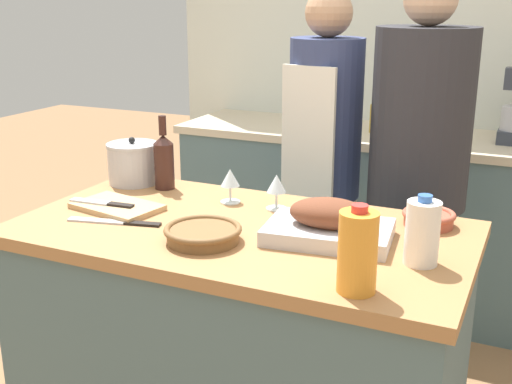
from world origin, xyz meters
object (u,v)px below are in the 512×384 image
at_px(knife_paring, 104,203).
at_px(person_cook_aproned, 323,166).
at_px(cutting_board, 117,207).
at_px(mixing_bowl, 429,218).
at_px(wine_bottle_green, 164,160).
at_px(knife_chef, 117,222).
at_px(milk_jug, 422,232).
at_px(wine_glass_right, 230,179).
at_px(condiment_bottle_short, 375,118).
at_px(condiment_bottle_tall, 440,125).
at_px(wicker_basket, 203,233).
at_px(stock_pot, 133,163).
at_px(juice_jug, 358,252).
at_px(person_cook_guest, 417,176).
at_px(roasting_pan, 329,224).
at_px(wine_glass_left, 277,185).

height_order(knife_paring, person_cook_aproned, person_cook_aproned).
xyz_separation_m(cutting_board, mixing_bowl, (0.95, 0.27, 0.02)).
bearing_deg(wine_bottle_green, knife_chef, -79.71).
height_order(milk_jug, knife_chef, milk_jug).
bearing_deg(wine_glass_right, wine_bottle_green, 170.59).
xyz_separation_m(wine_glass_right, condiment_bottle_short, (0.14, 1.35, -0.01)).
bearing_deg(condiment_bottle_tall, wicker_basket, -101.70).
distance_m(stock_pot, juice_jug, 1.15).
bearing_deg(knife_paring, person_cook_aproned, 62.85).
xyz_separation_m(wine_glass_right, condiment_bottle_tall, (0.46, 1.40, -0.02)).
relative_size(stock_pot, juice_jug, 0.88).
xyz_separation_m(wine_bottle_green, knife_chef, (0.07, -0.38, -0.10)).
bearing_deg(person_cook_guest, wine_bottle_green, -142.44).
xyz_separation_m(roasting_pan, person_cook_aproned, (-0.30, 0.84, -0.06)).
distance_m(roasting_pan, mixing_bowl, 0.34).
relative_size(wine_glass_left, person_cook_aproned, 0.07).
height_order(roasting_pan, wine_bottle_green, wine_bottle_green).
distance_m(cutting_board, knife_chef, 0.14).
bearing_deg(person_cook_guest, wine_glass_right, -127.40).
distance_m(wine_glass_right, knife_chef, 0.41).
bearing_deg(knife_paring, wine_glass_left, 25.00).
bearing_deg(milk_jug, wicker_basket, -170.30).
height_order(juice_jug, knife_chef, juice_jug).
bearing_deg(roasting_pan, milk_jug, -12.88).
height_order(wine_glass_left, wine_glass_right, same).
bearing_deg(knife_paring, condiment_bottle_short, 73.14).
height_order(cutting_board, wine_bottle_green, wine_bottle_green).
relative_size(condiment_bottle_tall, condiment_bottle_short, 0.82).
distance_m(wine_glass_right, condiment_bottle_short, 1.36).
bearing_deg(wine_bottle_green, mixing_bowl, -0.20).
bearing_deg(juice_jug, mixing_bowl, 82.12).
xyz_separation_m(stock_pot, knife_chef, (0.21, -0.39, -0.07)).
bearing_deg(cutting_board, wine_glass_right, 36.09).
xyz_separation_m(wicker_basket, condiment_bottle_tall, (0.36, 1.75, 0.03)).
distance_m(mixing_bowl, wine_glass_left, 0.49).
distance_m(wicker_basket, knife_chef, 0.32).
bearing_deg(knife_paring, mixing_bowl, 15.91).
bearing_deg(person_cook_aproned, condiment_bottle_short, 97.58).
bearing_deg(knife_paring, knife_chef, -37.44).
xyz_separation_m(juice_jug, person_cook_guest, (-0.07, 1.07, -0.10)).
bearing_deg(stock_pot, mixing_bowl, -0.93).
bearing_deg(juice_jug, wicker_basket, 165.26).
height_order(wicker_basket, wine_glass_right, wine_glass_right).
relative_size(wine_bottle_green, condiment_bottle_short, 1.64).
height_order(roasting_pan, person_cook_guest, person_cook_guest).
bearing_deg(person_cook_guest, mixing_bowl, -72.07).
bearing_deg(roasting_pan, person_cook_guest, 82.84).
distance_m(mixing_bowl, knife_chef, 0.95).
bearing_deg(stock_pot, wine_bottle_green, -5.63).
distance_m(juice_jug, milk_jug, 0.25).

